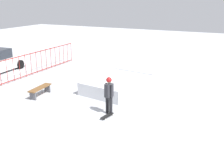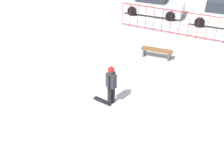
# 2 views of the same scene
# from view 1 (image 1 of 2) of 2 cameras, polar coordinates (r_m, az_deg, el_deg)

# --- Properties ---
(ground_plane) EXTENTS (60.00, 60.00, 0.00)m
(ground_plane) POSITION_cam_1_polar(r_m,az_deg,el_deg) (15.26, 0.42, -1.73)
(ground_plane) COLOR #B7BABF
(skate_ramp) EXTENTS (5.73, 3.38, 0.74)m
(skate_ramp) POSITION_cam_1_polar(r_m,az_deg,el_deg) (15.81, 1.89, 0.16)
(skate_ramp) COLOR silver
(skate_ramp) RESTS_ON ground
(skater) EXTENTS (0.43, 0.42, 1.73)m
(skater) POSITION_cam_1_polar(r_m,az_deg,el_deg) (12.15, -0.63, -1.83)
(skater) COLOR black
(skater) RESTS_ON ground
(skateboard) EXTENTS (0.82, 0.35, 0.09)m
(skateboard) POSITION_cam_1_polar(r_m,az_deg,el_deg) (12.16, -1.00, -6.54)
(skateboard) COLOR black
(skateboard) RESTS_ON ground
(perimeter_fence) EXTENTS (11.09, 0.06, 1.50)m
(perimeter_fence) POSITION_cam_1_polar(r_m,az_deg,el_deg) (18.68, -17.97, 3.47)
(perimeter_fence) COLOR maroon
(perimeter_fence) RESTS_ON ground
(park_bench) EXTENTS (1.63, 0.53, 0.48)m
(park_bench) POSITION_cam_1_polar(r_m,az_deg,el_deg) (15.10, -14.60, -1.09)
(park_bench) COLOR brown
(park_bench) RESTS_ON ground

